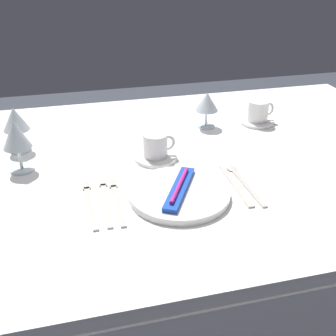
# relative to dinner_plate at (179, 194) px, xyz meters

# --- Properties ---
(ground_plane) EXTENTS (6.00, 6.00, 0.00)m
(ground_plane) POSITION_rel_dinner_plate_xyz_m (0.01, 0.21, -0.75)
(ground_plane) COLOR #383D47
(dining_table) EXTENTS (1.80, 1.11, 0.74)m
(dining_table) POSITION_rel_dinner_plate_xyz_m (0.01, 0.21, -0.09)
(dining_table) COLOR white
(dining_table) RESTS_ON ground
(dinner_plate) EXTENTS (0.26, 0.26, 0.02)m
(dinner_plate) POSITION_rel_dinner_plate_xyz_m (0.00, 0.00, 0.00)
(dinner_plate) COLOR white
(dinner_plate) RESTS_ON dining_table
(toothbrush_package) EXTENTS (0.13, 0.20, 0.02)m
(toothbrush_package) POSITION_rel_dinner_plate_xyz_m (-0.00, 0.00, 0.02)
(toothbrush_package) COLOR blue
(toothbrush_package) RESTS_ON dinner_plate
(fork_outer) EXTENTS (0.02, 0.22, 0.00)m
(fork_outer) POSITION_rel_dinner_plate_xyz_m (-0.16, 0.02, -0.01)
(fork_outer) COLOR beige
(fork_outer) RESTS_ON dining_table
(fork_inner) EXTENTS (0.02, 0.23, 0.00)m
(fork_inner) POSITION_rel_dinner_plate_xyz_m (-0.19, 0.03, -0.01)
(fork_inner) COLOR beige
(fork_inner) RESTS_ON dining_table
(fork_salad) EXTENTS (0.03, 0.23, 0.00)m
(fork_salad) POSITION_rel_dinner_plate_xyz_m (-0.23, 0.03, -0.01)
(fork_salad) COLOR beige
(fork_salad) RESTS_ON dining_table
(dinner_knife) EXTENTS (0.02, 0.22, 0.00)m
(dinner_knife) POSITION_rel_dinner_plate_xyz_m (0.16, 0.01, -0.01)
(dinner_knife) COLOR beige
(dinner_knife) RESTS_ON dining_table
(spoon_soup) EXTENTS (0.03, 0.23, 0.01)m
(spoon_soup) POSITION_rel_dinner_plate_xyz_m (0.19, 0.04, -0.01)
(spoon_soup) COLOR beige
(spoon_soup) RESTS_ON dining_table
(saucer_left) EXTENTS (0.12, 0.12, 0.01)m
(saucer_left) POSITION_rel_dinner_plate_xyz_m (0.40, 0.41, -0.00)
(saucer_left) COLOR white
(saucer_left) RESTS_ON dining_table
(coffee_cup_left) EXTENTS (0.10, 0.07, 0.07)m
(coffee_cup_left) POSITION_rel_dinner_plate_xyz_m (0.40, 0.41, 0.04)
(coffee_cup_left) COLOR white
(coffee_cup_left) RESTS_ON saucer_left
(saucer_right) EXTENTS (0.13, 0.13, 0.01)m
(saucer_right) POSITION_rel_dinner_plate_xyz_m (-0.01, 0.22, -0.00)
(saucer_right) COLOR white
(saucer_right) RESTS_ON dining_table
(coffee_cup_right) EXTENTS (0.10, 0.07, 0.07)m
(coffee_cup_right) POSITION_rel_dinner_plate_xyz_m (-0.01, 0.22, 0.04)
(coffee_cup_right) COLOR white
(coffee_cup_right) RESTS_ON saucer_right
(wine_glass_centre) EXTENTS (0.08, 0.08, 0.15)m
(wine_glass_centre) POSITION_rel_dinner_plate_xyz_m (-0.40, 0.24, 0.10)
(wine_glass_centre) COLOR silver
(wine_glass_centre) RESTS_ON dining_table
(wine_glass_left) EXTENTS (0.08, 0.08, 0.14)m
(wine_glass_left) POSITION_rel_dinner_plate_xyz_m (-0.41, 0.38, 0.09)
(wine_glass_left) COLOR silver
(wine_glass_left) RESTS_ON dining_table
(wine_glass_right) EXTENTS (0.08, 0.08, 0.13)m
(wine_glass_right) POSITION_rel_dinner_plate_xyz_m (0.21, 0.42, 0.08)
(wine_glass_right) COLOR silver
(wine_glass_right) RESTS_ON dining_table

